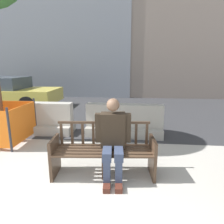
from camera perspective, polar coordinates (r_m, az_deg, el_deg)
street_asphalt at (r=10.75m, az=-0.28°, el=3.54°), size 120.00×12.00×0.01m
street_bench at (r=3.42m, az=-2.45°, el=-11.50°), size 1.73×0.66×0.88m
seated_person at (r=3.25m, az=0.27°, el=-7.25°), size 0.59×0.75×1.31m
jersey_barrier_centre at (r=5.30m, az=3.51°, el=-3.04°), size 2.02×0.75×0.84m
jersey_barrier_left at (r=5.90m, az=-20.69°, el=-2.21°), size 2.01×0.70×0.84m
construction_fence at (r=5.53m, az=-29.17°, el=-2.47°), size 1.21×1.21×0.98m
car_taxi_near at (r=9.94m, az=-28.31°, el=4.97°), size 4.56×2.05×1.32m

